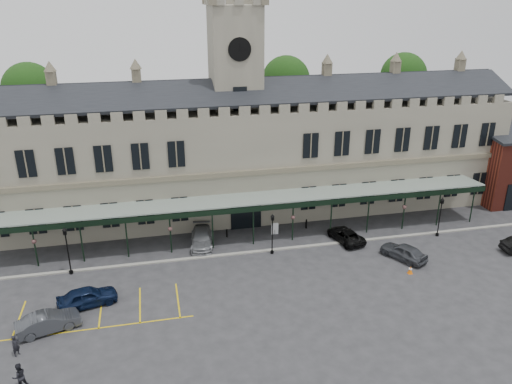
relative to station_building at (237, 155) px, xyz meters
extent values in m
plane|color=#2B2B2E|center=(0.00, -15.91, -6.47)|extent=(140.00, 140.00, 0.00)
cube|color=slate|center=(0.00, 0.09, -0.47)|extent=(60.00, 10.00, 12.00)
cube|color=brown|center=(0.00, -5.09, -0.27)|extent=(60.00, 0.35, 0.50)
cube|color=black|center=(0.00, -2.41, 7.33)|extent=(60.00, 4.77, 2.20)
cube|color=black|center=(0.00, 2.59, 7.33)|extent=(60.00, 4.77, 2.20)
cube|color=black|center=(0.00, -5.01, -4.57)|extent=(3.20, 0.18, 3.80)
cube|color=slate|center=(0.00, 0.09, 4.53)|extent=(5.00, 5.00, 22.00)
cylinder|color=silver|center=(0.00, -2.47, 11.53)|extent=(2.20, 0.12, 2.20)
cylinder|color=black|center=(0.00, -2.54, 11.53)|extent=(2.30, 0.04, 2.30)
cube|color=black|center=(0.00, -2.47, 6.53)|extent=(1.40, 0.12, 2.80)
cube|color=#8C9E93|center=(0.00, -6.91, -2.37)|extent=(50.00, 4.00, 0.40)
cube|color=black|center=(0.00, -8.91, -2.62)|extent=(50.00, 0.18, 0.50)
cube|color=gray|center=(0.00, -10.41, -6.41)|extent=(60.00, 0.40, 0.12)
cylinder|color=#332314|center=(-22.00, 9.09, -0.47)|extent=(0.70, 0.70, 12.00)
sphere|color=#12330E|center=(-22.00, 9.09, 6.53)|extent=(6.00, 6.00, 6.00)
cylinder|color=#332314|center=(8.00, 9.09, -0.47)|extent=(0.70, 0.70, 12.00)
sphere|color=#12330E|center=(8.00, 9.09, 6.53)|extent=(6.00, 6.00, 6.00)
cylinder|color=#332314|center=(24.00, 9.09, -0.47)|extent=(0.70, 0.70, 12.00)
sphere|color=#12330E|center=(24.00, 9.09, 6.53)|extent=(6.00, 6.00, 6.00)
cylinder|color=black|center=(-16.92, -10.74, -6.32)|extent=(0.35, 0.35, 0.29)
cylinder|color=black|center=(-16.92, -10.74, -4.52)|extent=(0.12, 0.12, 3.90)
cube|color=black|center=(-16.92, -10.74, -2.42)|extent=(0.27, 0.27, 0.39)
cone|color=black|center=(-16.92, -10.74, -2.08)|extent=(0.43, 0.43, 0.29)
cylinder|color=black|center=(1.33, -10.97, -6.33)|extent=(0.32, 0.32, 0.27)
cylinder|color=black|center=(1.33, -10.97, -4.70)|extent=(0.11, 0.11, 3.54)
cube|color=black|center=(1.33, -10.97, -2.79)|extent=(0.25, 0.25, 0.35)
cone|color=black|center=(1.33, -10.97, -2.48)|extent=(0.39, 0.39, 0.27)
cylinder|color=black|center=(18.73, -10.99, -6.33)|extent=(0.33, 0.33, 0.27)
cylinder|color=black|center=(18.73, -10.99, -4.65)|extent=(0.11, 0.11, 3.64)
cube|color=black|center=(18.73, -10.99, -2.70)|extent=(0.25, 0.25, 0.36)
cone|color=black|center=(18.73, -10.99, -2.38)|extent=(0.40, 0.40, 0.27)
cube|color=orange|center=(12.36, -17.15, -6.45)|extent=(0.39, 0.39, 0.04)
cone|color=orange|center=(12.36, -17.15, -6.11)|extent=(0.45, 0.45, 0.71)
cylinder|color=silver|center=(12.36, -17.15, -6.01)|extent=(0.29, 0.29, 0.10)
cylinder|color=black|center=(2.60, -7.07, -6.21)|extent=(0.06, 0.06, 0.52)
cube|color=silver|center=(2.60, -7.07, -5.84)|extent=(0.73, 0.10, 1.25)
cylinder|color=black|center=(-2.31, -6.62, -6.04)|extent=(0.15, 0.15, 0.86)
cylinder|color=black|center=(6.18, -6.43, -5.97)|extent=(0.18, 0.18, 0.99)
imported|color=black|center=(-15.00, -16.09, -5.68)|extent=(4.92, 2.93, 1.57)
imported|color=#383B40|center=(-17.50, -18.82, -5.73)|extent=(4.77, 2.84, 1.48)
imported|color=gray|center=(-5.00, -7.83, -5.73)|extent=(2.68, 5.31, 1.48)
imported|color=black|center=(9.12, -10.04, -5.83)|extent=(3.07, 4.93, 1.27)
imported|color=#383B40|center=(13.00, -14.60, -5.71)|extent=(3.71, 4.73, 1.51)
imported|color=black|center=(-19.20, -21.21, -5.67)|extent=(0.66, 0.70, 1.60)
imported|color=black|center=(-18.30, -24.48, -5.57)|extent=(1.09, 1.03, 1.79)
camera|label=1|loc=(-9.16, -51.62, 16.57)|focal=35.00mm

